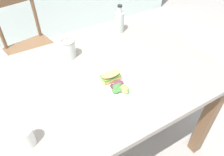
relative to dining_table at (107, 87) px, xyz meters
The scene contains 10 objects.
dining_table is the anchor object (origin of this frame).
chair_wooden_far 1.02m from the dining_table, 104.26° to the left, with size 0.47×0.47×0.87m.
plate_lunch 0.18m from the dining_table, 97.51° to the right, with size 0.24×0.24×0.01m, color white.
sandwich_half_front 0.18m from the dining_table, 105.55° to the right, with size 0.11×0.06×0.06m.
salad_mixed_greens 0.22m from the dining_table, 98.07° to the right, with size 0.10×0.11×0.03m.
napkin_folded 0.30m from the dining_table, 161.59° to the right, with size 0.09×0.24×0.00m, color silver.
fork_on_napkin 0.29m from the dining_table, 164.89° to the right, with size 0.05×0.19×0.00m.
bottle_cold_brew 0.51m from the dining_table, 48.95° to the left, with size 0.07×0.07×0.20m.
mason_jar_iced_tea 0.33m from the dining_table, 117.15° to the left, with size 0.09×0.09×0.12m.
cup_extra_side 0.58m from the dining_table, 154.88° to the right, with size 0.06×0.06×0.09m, color white.
Camera 1 is at (-0.37, -0.64, 1.51)m, focal length 33.79 mm.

